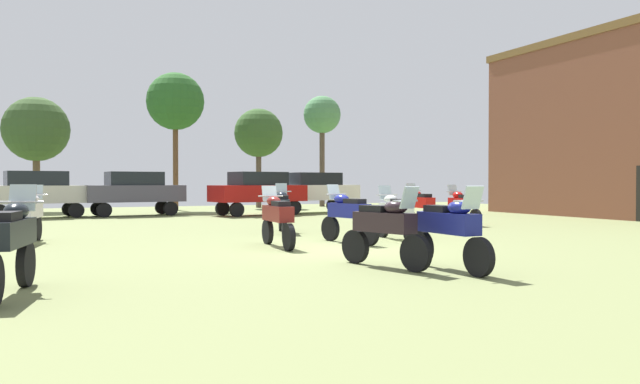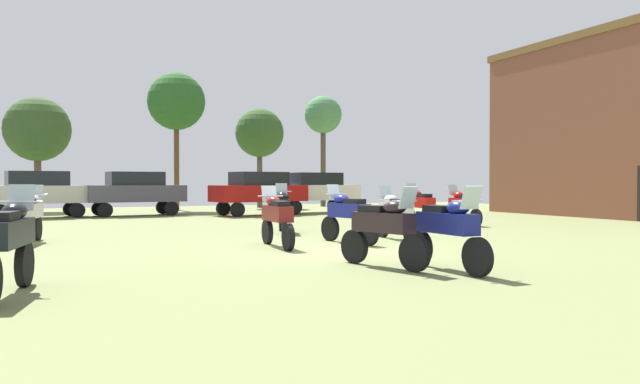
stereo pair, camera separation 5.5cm
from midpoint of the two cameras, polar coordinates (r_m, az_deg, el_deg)
The scene contains 19 objects.
ground_plane at distance 14.25m, azimuth 1.20°, elevation -5.32°, with size 44.00×52.00×0.02m.
motorcycle_1 at distance 16.39m, azimuth 7.13°, elevation -1.97°, with size 0.62×2.21×1.45m.
motorcycle_2 at distance 21.30m, azimuth 9.42°, elevation -1.24°, with size 0.62×2.28×1.49m.
motorcycle_3 at distance 9.28m, azimuth -26.86°, elevation -4.13°, with size 0.74×2.26×1.51m.
motorcycle_4 at distance 18.53m, azimuth -3.43°, elevation -1.55°, with size 0.83×2.12×1.50m.
motorcycle_5 at distance 10.85m, azimuth 11.97°, elevation -3.39°, with size 0.62×2.24×1.49m.
motorcycle_6 at distance 11.09m, azimuth 6.13°, elevation -3.33°, with size 0.80×2.09×1.47m.
motorcycle_7 at distance 22.45m, azimuth 13.22°, elevation -1.20°, with size 0.62×2.23×1.44m.
motorcycle_8 at distance 17.00m, azimuth -25.34°, elevation -1.91°, with size 0.72×2.21×1.47m.
motorcycle_9 at distance 15.41m, azimuth 2.72°, elevation -2.10°, with size 0.73×2.17×1.48m.
motorcycle_10 at distance 14.48m, azimuth -3.94°, elevation -2.34°, with size 0.62×2.24×1.45m.
car_1 at distance 29.08m, azimuth -16.80°, elevation 0.18°, with size 4.46×2.23×2.00m.
car_3 at distance 28.65m, azimuth -24.82°, elevation 0.12°, with size 4.52×2.43×2.00m.
car_4 at distance 28.35m, azimuth -5.67°, elevation 0.19°, with size 4.56×2.56×2.00m.
car_5 at distance 30.54m, azimuth -0.40°, elevation 0.25°, with size 4.43×2.14×2.00m.
tree_1 at distance 34.40m, azimuth -13.21°, elevation 8.16°, with size 3.11×3.11×7.47m.
tree_2 at distance 38.38m, azimuth 0.33°, elevation 7.04°, with size 2.33×2.33×6.90m.
tree_3 at distance 36.76m, azimuth -5.61°, elevation 5.45°, with size 2.89×2.89×5.91m.
tree_5 at distance 35.21m, azimuth -24.82°, elevation 5.29°, with size 3.35×3.35×5.96m.
Camera 2 is at (-6.00, -12.83, 1.57)m, focal length 34.30 mm.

